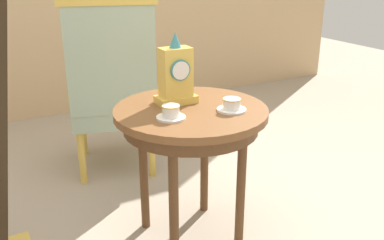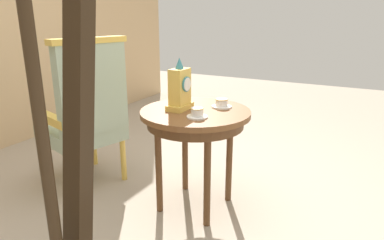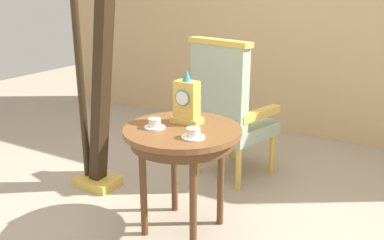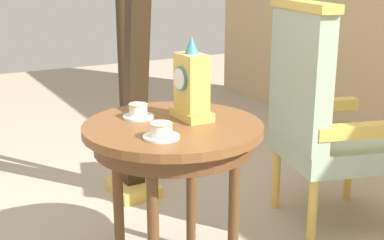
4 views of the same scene
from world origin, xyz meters
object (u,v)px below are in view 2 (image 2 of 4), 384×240
at_px(teacup_left, 197,113).
at_px(harp, 70,151).
at_px(side_table, 195,122).
at_px(teacup_right, 222,104).
at_px(armchair, 86,112).
at_px(mantel_clock, 180,89).

bearing_deg(teacup_left, harp, 159.10).
bearing_deg(side_table, harp, 167.62).
bearing_deg(teacup_left, teacup_right, -6.89).
xyz_separation_m(teacup_right, harp, (-1.02, 0.32, -0.03)).
bearing_deg(teacup_right, armchair, 104.18).
distance_m(mantel_clock, armchair, 0.80).
bearing_deg(mantel_clock, teacup_left, -121.72).
distance_m(teacup_left, harp, 0.79).
bearing_deg(side_table, teacup_right, -40.20).
distance_m(side_table, teacup_left, 0.20).
bearing_deg(teacup_right, harp, 162.86).
bearing_deg(armchair, mantel_clock, -84.37).
bearing_deg(armchair, teacup_left, -92.34).
bearing_deg(harp, mantel_clock, -6.44).
relative_size(side_table, mantel_clock, 2.14).
relative_size(side_table, teacup_left, 5.62).
bearing_deg(armchair, harp, -139.18).
bearing_deg(armchair, side_table, -83.17).
distance_m(side_table, mantel_clock, 0.24).
xyz_separation_m(side_table, harp, (-0.88, 0.19, 0.07)).
bearing_deg(side_table, mantel_clock, 106.03).
xyz_separation_m(armchair, harp, (-0.77, -0.67, 0.09)).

